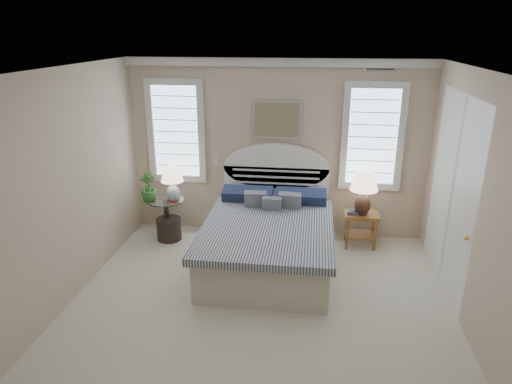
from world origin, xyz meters
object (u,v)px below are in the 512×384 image
object	(u,v)px
lamp_left	(172,180)
floor_pot	(169,229)
nightstand_right	(361,222)
bed	(269,237)
side_table_left	(167,215)
lamp_right	(364,189)

from	to	relation	value
lamp_left	floor_pot	bearing A→B (deg)	-169.15
nightstand_right	bed	bearing A→B (deg)	-151.97
side_table_left	nightstand_right	xyz separation A→B (m)	(2.95, 0.10, -0.00)
floor_pot	lamp_right	bearing A→B (deg)	1.94
floor_pot	lamp_left	world-z (taller)	lamp_left
bed	lamp_left	distance (m)	1.71
lamp_left	lamp_right	xyz separation A→B (m)	(2.81, 0.08, -0.03)
bed	lamp_left	size ratio (longest dim) A/B	4.18
side_table_left	bed	bearing A→B (deg)	-19.74
bed	lamp_right	distance (m)	1.54
side_table_left	lamp_left	bearing A→B (deg)	-13.98
floor_pot	lamp_right	xyz separation A→B (m)	(2.90, 0.10, 0.76)
side_table_left	floor_pot	size ratio (longest dim) A/B	1.67
bed	lamp_left	xyz separation A→B (m)	(-1.51, 0.56, 0.58)
bed	side_table_left	size ratio (longest dim) A/B	3.61
floor_pot	nightstand_right	bearing A→B (deg)	3.00
side_table_left	lamp_left	distance (m)	0.59
floor_pot	lamp_right	world-z (taller)	lamp_right
floor_pot	lamp_right	size ratio (longest dim) A/B	0.58
bed	lamp_right	xyz separation A→B (m)	(1.29, 0.64, 0.54)
nightstand_right	floor_pot	size ratio (longest dim) A/B	1.41
side_table_left	lamp_right	size ratio (longest dim) A/B	0.96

